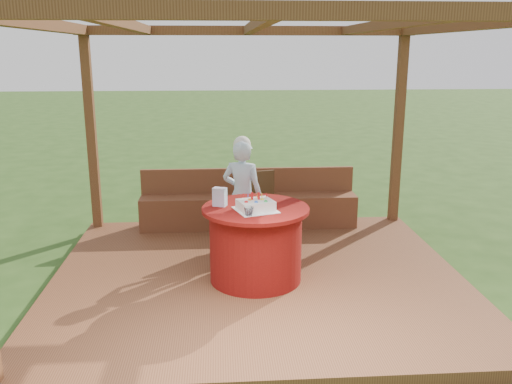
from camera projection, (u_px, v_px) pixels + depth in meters
ground at (258, 284)px, 6.04m from camera, size 60.00×60.00×0.00m
deck at (258, 279)px, 6.03m from camera, size 4.50×4.00×0.12m
pergola at (258, 63)px, 5.43m from camera, size 4.50×4.00×2.72m
bench at (249, 208)px, 7.60m from camera, size 3.00×0.42×0.80m
table at (256, 243)px, 5.79m from camera, size 1.13×1.13×0.81m
chair at (261, 203)px, 6.92m from camera, size 0.56×0.56×0.91m
elderly_woman at (242, 194)px, 6.61m from camera, size 0.59×0.49×1.42m
birthday_cake at (256, 205)px, 5.56m from camera, size 0.50×0.50×0.18m
gift_bag at (220, 197)px, 5.71m from camera, size 0.16×0.13×0.20m
drinking_glass at (249, 212)px, 5.37m from camera, size 0.11×0.11×0.09m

